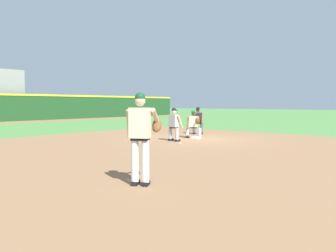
{
  "coord_description": "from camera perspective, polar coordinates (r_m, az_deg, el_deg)",
  "views": [
    {
      "loc": [
        -12.41,
        -8.87,
        1.64
      ],
      "look_at": [
        -5.51,
        -2.99,
        1.02
      ],
      "focal_mm": 35.0,
      "sensor_mm": 36.0,
      "label": 1
    }
  ],
  "objects": [
    {
      "name": "umpire",
      "position": [
        17.53,
        5.22,
        1.14
      ],
      "size": [
        0.62,
        0.68,
        1.46
      ],
      "color": "black",
      "rests_on": "ground"
    },
    {
      "name": "ground_plane",
      "position": [
        15.34,
        4.83,
        -2.23
      ],
      "size": [
        160.0,
        160.0,
        0.0
      ],
      "primitive_type": "plane",
      "color": "#518942"
    },
    {
      "name": "pitcher",
      "position": [
        6.52,
        -4.66,
        -1.2
      ],
      "size": [
        0.83,
        0.58,
        1.86
      ],
      "color": "black",
      "rests_on": "ground"
    },
    {
      "name": "warning_track_strip",
      "position": [
        31.47,
        -26.29,
        0.54
      ],
      "size": [
        48.0,
        3.2,
        0.01
      ],
      "primitive_type": "cube",
      "color": "#936B47",
      "rests_on": "ground"
    },
    {
      "name": "infield_dirt_patch",
      "position": [
        10.95,
        1.94,
        -4.67
      ],
      "size": [
        18.0,
        18.0,
        0.01
      ],
      "primitive_type": "cube",
      "color": "#936B47",
      "rests_on": "ground"
    },
    {
      "name": "first_baseman",
      "position": [
        15.56,
        4.5,
        0.57
      ],
      "size": [
        0.82,
        1.02,
        1.34
      ],
      "color": "black",
      "rests_on": "ground"
    },
    {
      "name": "baserunner",
      "position": [
        14.24,
        1.03,
        0.51
      ],
      "size": [
        0.48,
        0.62,
        1.46
      ],
      "color": "black",
      "rests_on": "ground"
    },
    {
      "name": "first_base_bag",
      "position": [
        15.34,
        4.83,
        -2.06
      ],
      "size": [
        0.38,
        0.38,
        0.09
      ],
      "primitive_type": "cube",
      "color": "white",
      "rests_on": "ground"
    },
    {
      "name": "baseball",
      "position": [
        13.09,
        2.13,
        -3.11
      ],
      "size": [
        0.07,
        0.07,
        0.07
      ],
      "primitive_type": "sphere",
      "color": "white",
      "rests_on": "ground"
    }
  ]
}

